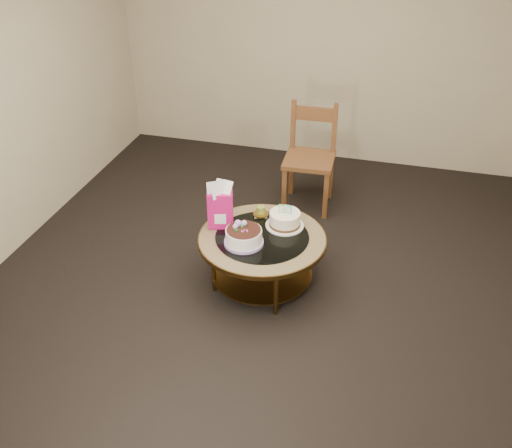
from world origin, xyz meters
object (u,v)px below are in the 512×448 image
(cream_cake, at_px, (285,220))
(gift_bag, at_px, (220,205))
(coffee_table, at_px, (262,245))
(dining_chair, at_px, (310,157))
(decorated_cake, at_px, (244,237))

(cream_cake, height_order, gift_bag, gift_bag)
(coffee_table, height_order, cream_cake, cream_cake)
(cream_cake, bearing_deg, dining_chair, 90.41)
(coffee_table, height_order, dining_chair, dining_chair)
(cream_cake, bearing_deg, decorated_cake, -128.33)
(decorated_cake, bearing_deg, dining_chair, 81.00)
(cream_cake, distance_m, gift_bag, 0.53)
(coffee_table, distance_m, dining_chair, 1.38)
(decorated_cake, height_order, dining_chair, dining_chair)
(decorated_cake, bearing_deg, cream_cake, 51.94)
(decorated_cake, relative_size, cream_cake, 0.99)
(cream_cake, relative_size, gift_bag, 0.78)
(coffee_table, distance_m, decorated_cake, 0.22)
(decorated_cake, bearing_deg, gift_bag, 142.42)
(dining_chair, bearing_deg, gift_bag, -112.47)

